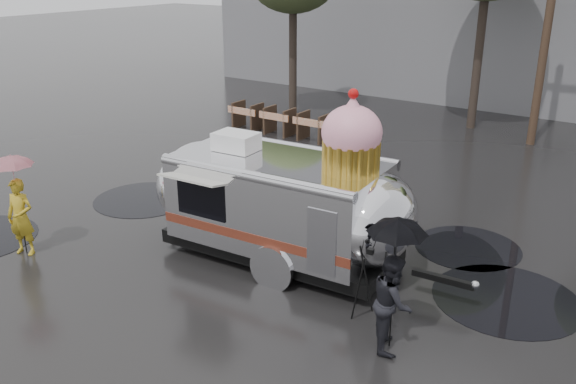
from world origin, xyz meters
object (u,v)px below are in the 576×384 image
Objects in this scene: tripod at (369,278)px; airstream_trailer at (284,200)px; person_left at (21,217)px; person_right at (392,302)px.

airstream_trailer is at bearing 150.63° from tripod.
airstream_trailer is 4.27× the size of person_left.
tripod is at bearing -4.72° from person_left.
airstream_trailer reaches higher than tripod.
person_left is 1.22× the size of tripod.
person_right is 0.88m from tripod.
airstream_trailer is at bearing 12.29° from person_left.
person_right is at bearing -9.47° from person_left.
tripod is (7.49, 1.94, -0.04)m from person_left.
person_left reaches higher than person_right.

